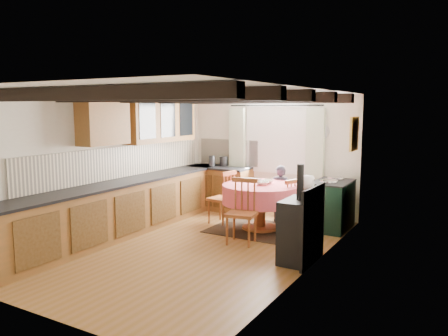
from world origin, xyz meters
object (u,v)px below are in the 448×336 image
Objects in this scene: cast_iron_stove at (300,213)px; child_right at (307,205)px; aga_range at (332,205)px; cup at (259,182)px; child_far at (280,194)px; dining_table at (261,207)px; chair_near at (241,212)px; chair_right at (300,208)px; chair_left at (221,197)px.

cast_iron_stove is 1.33× the size of child_right.
cup reaches higher than aga_range.
cast_iron_stove is 2.22m from child_far.
aga_range is 0.66m from child_right.
chair_near is (0.07, -0.86, 0.11)m from dining_table.
dining_table is 1.41× the size of aga_range.
aga_range is (0.35, 0.66, -0.03)m from chair_right.
child_right is 0.91m from cup.
chair_right is at bearing -117.76° from aga_range.
aga_range is at bearing 48.27° from chair_near.
aga_range is at bearing 115.67° from chair_left.
chair_right reaches higher than cup.
chair_near reaches higher than aga_range.
child_far is (0.91, 0.65, 0.04)m from chair_left.
chair_left is at bearing 173.83° from cup.
dining_table is 13.31× the size of cup.
chair_near is 1.09× the size of aga_range.
child_right is (-0.36, 1.32, -0.17)m from cast_iron_stove.
chair_near reaches higher than chair_left.
child_right is (0.09, 0.06, 0.05)m from chair_right.
aga_range is at bearing -9.41° from chair_right.
dining_table is 1.30× the size of chair_near.
child_far is at bearing 62.66° from chair_right.
child_far is (-0.65, 0.66, 0.07)m from chair_right.
dining_table is 0.72m from chair_right.
cast_iron_stove is (2.01, -1.28, 0.19)m from chair_left.
chair_near is 0.75× the size of cast_iron_stove.
child_far is at bearing 85.09° from dining_table.
chair_right is (0.64, 0.93, -0.05)m from chair_near.
cup is at bearing 90.92° from chair_left.
dining_table is at bearing 84.92° from chair_near.
chair_right is at bearing 107.18° from child_right.
chair_right is 9.26× the size of cup.
child_far reaches higher than chair_near.
child_right reaches higher than chair_right.
dining_table is 1.35× the size of chair_left.
cup is at bearing 86.80° from chair_near.
chair_left is 1.12m from child_far.
child_far is at bearing 80.48° from chair_near.
child_far is (-0.99, 0.01, 0.10)m from aga_range.
cup is at bearing 83.66° from child_right.
dining_table is 1.28m from aga_range.
child_far is at bearing 83.02° from cup.
child_right is (0.80, 0.12, 0.11)m from dining_table.
child_far reaches higher than aga_range.
chair_near is 1.87m from aga_range.
chair_right is at bearing 5.07° from dining_table.
cast_iron_stove reaches higher than cup.
cast_iron_stove reaches higher than dining_table.
aga_range is 1.94m from cast_iron_stove.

